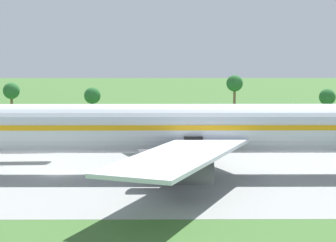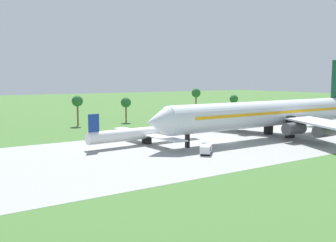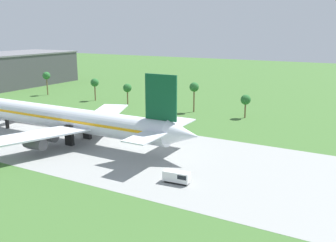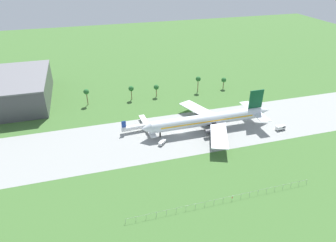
% 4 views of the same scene
% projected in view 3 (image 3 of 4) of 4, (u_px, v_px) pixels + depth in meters
% --- Properties ---
extents(ground_plane, '(600.00, 600.00, 0.00)m').
position_uv_depth(ground_plane, '(34.00, 133.00, 114.47)').
color(ground_plane, '#3D662D').
extents(taxiway_strip, '(320.00, 44.00, 0.02)m').
position_uv_depth(taxiway_strip, '(34.00, 133.00, 114.47)').
color(taxiway_strip, gray).
rests_on(taxiway_strip, ground_plane).
extents(jet_airliner, '(77.62, 57.51, 20.71)m').
position_uv_depth(jet_airliner, '(74.00, 120.00, 105.05)').
color(jet_airliner, silver).
rests_on(jet_airliner, ground_plane).
extents(regional_aircraft, '(29.94, 26.99, 7.79)m').
position_uv_depth(regional_aircraft, '(20.00, 113.00, 129.85)').
color(regional_aircraft, white).
rests_on(regional_aircraft, ground_plane).
extents(fuel_truck, '(5.78, 2.50, 2.51)m').
position_uv_depth(fuel_truck, '(177.00, 177.00, 77.36)').
color(fuel_truck, black).
rests_on(fuel_truck, ground_plane).
extents(terminal_building, '(36.72, 61.20, 17.96)m').
position_uv_depth(terminal_building, '(17.00, 69.00, 213.20)').
color(terminal_building, '#47474C').
rests_on(terminal_building, ground_plane).
extents(palm_tree_row, '(101.77, 3.60, 11.44)m').
position_uv_depth(palm_tree_row, '(134.00, 86.00, 155.01)').
color(palm_tree_row, brown).
rests_on(palm_tree_row, ground_plane).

